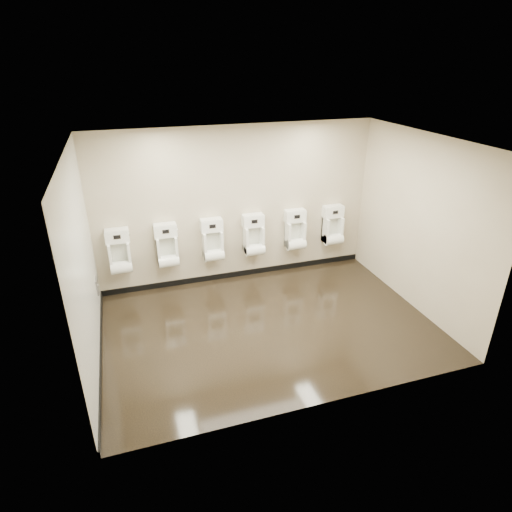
{
  "coord_description": "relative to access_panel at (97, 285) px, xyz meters",
  "views": [
    {
      "loc": [
        -1.89,
        -5.23,
        3.82
      ],
      "look_at": [
        -0.04,
        0.55,
        0.96
      ],
      "focal_mm": 30.0,
      "sensor_mm": 36.0,
      "label": 1
    }
  ],
  "objects": [
    {
      "name": "right_wall",
      "position": [
        4.98,
        -1.2,
        0.9
      ],
      "size": [
        0.02,
        3.5,
        2.8
      ],
      "primitive_type": "cube",
      "color": "#B9AD93",
      "rests_on": "ground"
    },
    {
      "name": "back_wall",
      "position": [
        2.48,
        0.55,
        0.9
      ],
      "size": [
        5.0,
        0.02,
        2.8
      ],
      "primitive_type": "cube",
      "color": "#B9AD93",
      "rests_on": "ground"
    },
    {
      "name": "left_wall",
      "position": [
        -0.02,
        -1.2,
        0.9
      ],
      "size": [
        0.02,
        3.5,
        2.8
      ],
      "primitive_type": "cube",
      "color": "#B9AD93",
      "rests_on": "ground"
    },
    {
      "name": "access_panel",
      "position": [
        0.0,
        0.0,
        0.0
      ],
      "size": [
        0.04,
        0.25,
        0.25
      ],
      "color": "#9E9EA3",
      "rests_on": "left_wall"
    },
    {
      "name": "tile_overlay_left",
      "position": [
        -0.01,
        -1.2,
        0.9
      ],
      "size": [
        0.01,
        3.5,
        2.8
      ],
      "primitive_type": "cube",
      "color": "white",
      "rests_on": "ground"
    },
    {
      "name": "skirting_back",
      "position": [
        2.48,
        0.54,
        -0.45
      ],
      "size": [
        5.0,
        0.02,
        0.1
      ],
      "primitive_type": "cube",
      "color": "black",
      "rests_on": "ground"
    },
    {
      "name": "urinal_5",
      "position": [
        4.34,
        0.42,
        0.3
      ],
      "size": [
        0.4,
        0.3,
        0.74
      ],
      "color": "white",
      "rests_on": "back_wall"
    },
    {
      "name": "urinal_2",
      "position": [
        1.98,
        0.42,
        0.3
      ],
      "size": [
        0.4,
        0.3,
        0.74
      ],
      "color": "white",
      "rests_on": "back_wall"
    },
    {
      "name": "skirting_left",
      "position": [
        -0.01,
        -1.2,
        -0.45
      ],
      "size": [
        0.02,
        3.5,
        0.1
      ],
      "primitive_type": "cube",
      "color": "black",
      "rests_on": "ground"
    },
    {
      "name": "ceiling",
      "position": [
        2.48,
        -1.2,
        2.3
      ],
      "size": [
        5.0,
        3.5,
        0.0
      ],
      "primitive_type": "cube",
      "color": "silver"
    },
    {
      "name": "urinal_3",
      "position": [
        2.74,
        0.42,
        0.3
      ],
      "size": [
        0.4,
        0.3,
        0.74
      ],
      "color": "white",
      "rests_on": "back_wall"
    },
    {
      "name": "urinal_0",
      "position": [
        0.4,
        0.42,
        0.3
      ],
      "size": [
        0.4,
        0.3,
        0.74
      ],
      "color": "white",
      "rests_on": "back_wall"
    },
    {
      "name": "front_wall",
      "position": [
        2.48,
        -2.95,
        0.9
      ],
      "size": [
        5.0,
        0.02,
        2.8
      ],
      "primitive_type": "cube",
      "color": "#B9AD93",
      "rests_on": "ground"
    },
    {
      "name": "urinal_4",
      "position": [
        3.56,
        0.42,
        0.3
      ],
      "size": [
        0.4,
        0.3,
        0.74
      ],
      "color": "white",
      "rests_on": "back_wall"
    },
    {
      "name": "urinal_1",
      "position": [
        1.18,
        0.42,
        0.3
      ],
      "size": [
        0.4,
        0.3,
        0.74
      ],
      "color": "white",
      "rests_on": "back_wall"
    },
    {
      "name": "ground",
      "position": [
        2.48,
        -1.2,
        -0.5
      ],
      "size": [
        5.0,
        3.5,
        0.0
      ],
      "primitive_type": "cube",
      "color": "black",
      "rests_on": "ground"
    }
  ]
}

